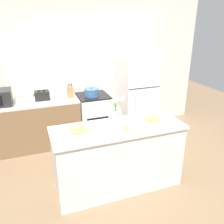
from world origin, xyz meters
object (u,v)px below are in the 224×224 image
Objects in this scene: plate_setting_left at (79,131)px; toaster at (42,95)px; stove_range at (94,117)px; cooking_pot at (92,92)px; refrigerator at (137,93)px; knife_block at (70,92)px; pear_figurine at (127,127)px; plate_setting_right at (152,120)px; flower_vase at (116,117)px.

plate_setting_left is 1.02× the size of toaster.
stove_range is 0.53m from cooking_pot.
knife_block is (-1.39, 0.01, 0.17)m from refrigerator.
cooking_pot reaches higher than pear_figurine.
cooking_pot is at bearing -5.76° from toaster.
cooking_pot is at bearing -129.79° from stove_range.
plate_setting_right is (1.06, 0.00, 0.00)m from plate_setting_left.
plate_setting_left is at bearing -78.75° from toaster.
refrigerator is at bearing 0.04° from stove_range.
stove_range is 1.03m from refrigerator.
flower_vase reaches higher than knife_block.
pear_figurine is at bearing -63.14° from toaster.
flower_vase is 0.60m from plate_setting_right.
flower_vase reaches higher than stove_range.
stove_range is at bearing 67.97° from plate_setting_left.
plate_setting_right is at bearing 0.00° from plate_setting_left.
cooking_pot reaches higher than plate_setting_right.
cooking_pot is at bearing 86.08° from flower_vase.
knife_block reaches higher than stove_range.
toaster is (-0.95, 0.05, 0.54)m from stove_range.
pear_figurine is (-0.99, -1.75, 0.16)m from refrigerator.
knife_block is at bearing 179.57° from refrigerator.
cooking_pot is (-0.04, -0.05, 0.53)m from stove_range.
toaster is 0.52m from knife_block.
knife_block is at bearing 118.91° from plate_setting_right.
flower_vase is 0.51m from plate_setting_left.
plate_setting_right is (0.48, 0.19, -0.04)m from pear_figurine.
flower_vase is at bearing -79.99° from knife_block.
pear_figurine is 0.62m from plate_setting_left.
refrigerator is 1.65m from plate_setting_right.
knife_block is (-0.40, 0.06, 0.04)m from cooking_pot.
plate_setting_right is 2.12m from toaster.
refrigerator is 6.01× the size of toaster.
refrigerator reaches higher than stove_range.
pear_figurine is 1.70m from cooking_pot.
toaster is 0.99× the size of cooking_pot.
toaster is (-0.80, 1.67, -0.12)m from flower_vase.
plate_setting_left is (-0.48, 0.07, -0.15)m from flower_vase.
flower_vase reaches higher than pear_figurine.
cooking_pot is (-0.47, 1.51, 0.02)m from plate_setting_right.
refrigerator is 1.98m from flower_vase.
flower_vase is at bearing -7.99° from plate_setting_left.
toaster is (-0.91, 1.79, -0.01)m from pear_figurine.
pear_figurine is 0.42× the size of cooking_pot.
flower_vase is at bearing -173.30° from plate_setting_right.
pear_figurine is at bearing -90.18° from cooking_pot.
stove_range is 3.18× the size of plate_setting_right.
knife_block is at bearing 82.93° from plate_setting_left.
plate_setting_right is at bearing -108.36° from refrigerator.
plate_setting_right is 1.05× the size of knife_block.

